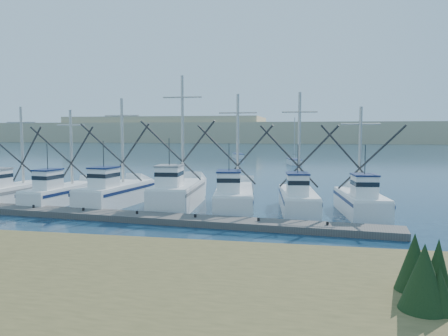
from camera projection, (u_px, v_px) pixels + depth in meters
The scene contains 6 objects.
ground at pixel (225, 249), 21.34m from camera, with size 500.00×500.00×0.00m, color #0D263D.
floating_dock at pixel (151, 218), 27.92m from camera, with size 30.58×2.04×0.41m, color #55524C.
dune_ridge at pixel (301, 133), 226.33m from camera, with size 360.00×60.00×10.00m, color tan.
trawler_fleet at pixel (176, 195), 32.72m from camera, with size 30.03×9.12×10.01m.
sailboat_near at pixel (294, 162), 75.02m from camera, with size 2.83×5.49×8.10m.
sailboat_far at pixel (238, 156), 93.18m from camera, with size 3.35×6.10×8.10m.
Camera 1 is at (3.94, -20.56, 5.74)m, focal length 35.00 mm.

